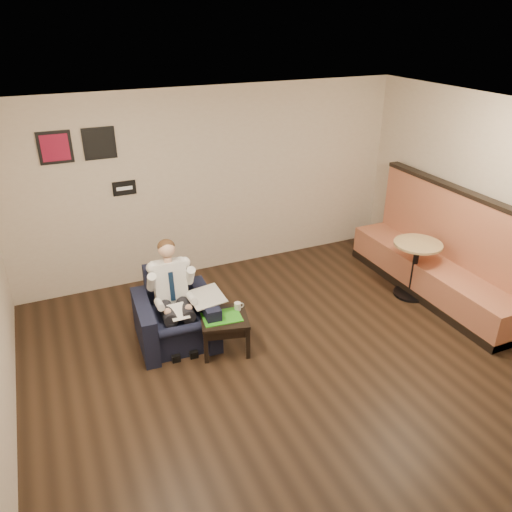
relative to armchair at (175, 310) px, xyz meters
name	(u,v)px	position (x,y,z in m)	size (l,w,h in m)	color
ground	(306,377)	(1.13, -1.29, -0.45)	(6.00, 6.00, 0.00)	black
wall_back	(213,183)	(1.13, 1.71, 0.95)	(6.00, 0.02, 2.80)	beige
ceiling	(321,127)	(1.13, -1.29, 2.35)	(6.00, 6.00, 0.02)	white
seating_sign	(124,188)	(-0.17, 1.70, 1.05)	(0.32, 0.02, 0.20)	black
art_print_left	(55,148)	(-0.97, 1.70, 1.70)	(0.42, 0.03, 0.42)	maroon
art_print_right	(99,143)	(-0.42, 1.70, 1.70)	(0.42, 0.03, 0.42)	black
armchair	(175,310)	(0.00, 0.00, 0.00)	(0.92, 0.92, 0.90)	black
seated_man	(176,303)	(-0.01, -0.12, 0.17)	(0.58, 0.88, 1.23)	silver
lap_papers	(178,312)	(-0.01, -0.21, 0.10)	(0.20, 0.29, 0.01)	white
newspaper	(206,297)	(0.37, -0.12, 0.16)	(0.39, 0.49, 0.01)	silver
side_table	(225,332)	(0.49, -0.39, -0.22)	(0.55, 0.55, 0.45)	black
green_folder	(222,317)	(0.46, -0.40, 0.01)	(0.45, 0.32, 0.01)	green
coffee_mug	(238,306)	(0.70, -0.31, 0.05)	(0.08, 0.08, 0.10)	white
smartphone	(227,308)	(0.58, -0.24, 0.01)	(0.14, 0.07, 0.01)	black
banquette	(438,245)	(3.72, -0.35, 0.31)	(0.71, 2.96, 1.52)	#AD6043
cafe_table	(414,269)	(3.41, -0.30, -0.03)	(0.67, 0.67, 0.83)	tan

